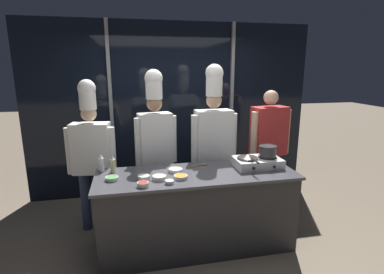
% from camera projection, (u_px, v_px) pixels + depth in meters
% --- Properties ---
extents(ground_plane, '(24.00, 24.00, 0.00)m').
position_uv_depth(ground_plane, '(196.00, 245.00, 3.49)').
color(ground_plane, '#7F705B').
extents(window_wall_back, '(4.49, 0.09, 2.70)m').
position_uv_depth(window_wall_back, '(173.00, 110.00, 4.76)').
color(window_wall_back, black).
rests_on(window_wall_back, ground_plane).
extents(demo_counter, '(2.19, 0.75, 0.89)m').
position_uv_depth(demo_counter, '(197.00, 210.00, 3.39)').
color(demo_counter, '#2D2D30').
rests_on(demo_counter, ground_plane).
extents(portable_stove, '(0.53, 0.36, 0.12)m').
position_uv_depth(portable_stove, '(257.00, 162.00, 3.48)').
color(portable_stove, silver).
rests_on(portable_stove, demo_counter).
extents(frying_pan, '(0.24, 0.42, 0.04)m').
position_uv_depth(frying_pan, '(248.00, 156.00, 3.43)').
color(frying_pan, '#38332D').
rests_on(frying_pan, portable_stove).
extents(stock_pot, '(0.23, 0.20, 0.13)m').
position_uv_depth(stock_pot, '(268.00, 151.00, 3.47)').
color(stock_pot, '#333335').
rests_on(stock_pot, portable_stove).
extents(squeeze_bottle_clear, '(0.06, 0.06, 0.20)m').
position_uv_depth(squeeze_bottle_clear, '(101.00, 163.00, 3.32)').
color(squeeze_bottle_clear, white).
rests_on(squeeze_bottle_clear, demo_counter).
extents(squeeze_bottle_oil, '(0.06, 0.06, 0.19)m').
position_uv_depth(squeeze_bottle_oil, '(113.00, 164.00, 3.29)').
color(squeeze_bottle_oil, beige).
rests_on(squeeze_bottle_oil, demo_counter).
extents(prep_bowl_chili_flakes, '(0.12, 0.12, 0.05)m').
position_uv_depth(prep_bowl_chili_flakes, '(143.00, 184.00, 2.91)').
color(prep_bowl_chili_flakes, silver).
rests_on(prep_bowl_chili_flakes, demo_counter).
extents(prep_bowl_bean_sprouts, '(0.13, 0.13, 0.05)m').
position_uv_depth(prep_bowl_bean_sprouts, '(144.00, 177.00, 3.08)').
color(prep_bowl_bean_sprouts, silver).
rests_on(prep_bowl_bean_sprouts, demo_counter).
extents(prep_bowl_scallions, '(0.14, 0.14, 0.04)m').
position_uv_depth(prep_bowl_scallions, '(112.00, 178.00, 3.08)').
color(prep_bowl_scallions, silver).
rests_on(prep_bowl_scallions, demo_counter).
extents(prep_bowl_rice, '(0.09, 0.09, 0.04)m').
position_uv_depth(prep_bowl_rice, '(170.00, 182.00, 2.99)').
color(prep_bowl_rice, silver).
rests_on(prep_bowl_rice, demo_counter).
extents(prep_bowl_carrots, '(0.15, 0.15, 0.04)m').
position_uv_depth(prep_bowl_carrots, '(181.00, 177.00, 3.12)').
color(prep_bowl_carrots, silver).
rests_on(prep_bowl_carrots, demo_counter).
extents(prep_bowl_chicken, '(0.15, 0.15, 0.04)m').
position_uv_depth(prep_bowl_chicken, '(159.00, 177.00, 3.09)').
color(prep_bowl_chicken, silver).
rests_on(prep_bowl_chicken, demo_counter).
extents(prep_bowl_onion, '(0.16, 0.16, 0.04)m').
position_uv_depth(prep_bowl_onion, '(176.00, 170.00, 3.32)').
color(prep_bowl_onion, silver).
rests_on(prep_bowl_onion, demo_counter).
extents(serving_spoon_slotted, '(0.22, 0.08, 0.02)m').
position_uv_depth(serving_spoon_slotted, '(202.00, 165.00, 3.55)').
color(serving_spoon_slotted, olive).
rests_on(serving_spoon_slotted, demo_counter).
extents(chef_head, '(0.58, 0.30, 1.89)m').
position_uv_depth(chef_head, '(91.00, 148.00, 3.61)').
color(chef_head, '#2D3856').
rests_on(chef_head, ground_plane).
extents(chef_sous, '(0.53, 0.29, 2.00)m').
position_uv_depth(chef_sous, '(155.00, 136.00, 3.77)').
color(chef_sous, '#4C4C51').
rests_on(chef_sous, ground_plane).
extents(chef_line, '(0.61, 0.27, 2.06)m').
position_uv_depth(chef_line, '(213.00, 135.00, 3.86)').
color(chef_line, '#4C4C51').
rests_on(chef_line, ground_plane).
extents(person_guest, '(0.62, 0.34, 1.72)m').
position_uv_depth(person_guest, '(269.00, 140.00, 4.13)').
color(person_guest, '#4C4C51').
rests_on(person_guest, ground_plane).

